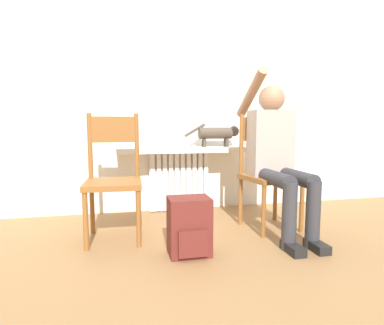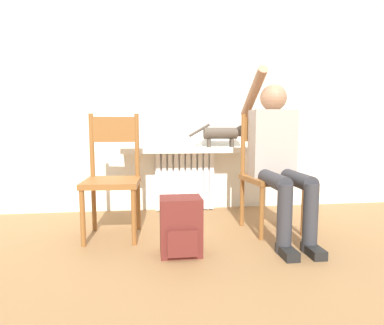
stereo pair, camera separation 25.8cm
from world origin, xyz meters
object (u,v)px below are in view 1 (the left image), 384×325
(person, at_px, (277,151))
(backpack, at_px, (189,227))
(chair_left, at_px, (113,176))
(chair_right, at_px, (268,171))
(cat, at_px, (218,133))

(person, height_order, backpack, person)
(chair_left, distance_m, backpack, 0.71)
(chair_left, height_order, chair_right, same)
(backpack, bearing_deg, chair_left, 137.56)
(backpack, bearing_deg, chair_right, 30.01)
(chair_left, xyz_separation_m, chair_right, (1.24, -0.00, 0.00))
(backpack, bearing_deg, person, 21.66)
(chair_left, relative_size, cat, 1.72)
(chair_left, distance_m, person, 1.27)
(chair_left, bearing_deg, backpack, -39.90)
(cat, relative_size, backpack, 1.44)
(person, distance_m, cat, 0.73)
(chair_left, xyz_separation_m, cat, (0.98, 0.53, 0.30))
(chair_right, bearing_deg, person, -95.28)
(chair_right, bearing_deg, backpack, -157.93)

